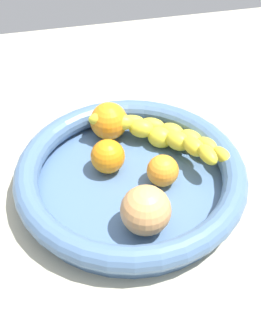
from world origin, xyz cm
name	(u,v)px	position (x,y,z in cm)	size (l,w,h in cm)	color
kitchen_counter	(130,194)	(0.00, 0.00, 1.50)	(120.00, 120.00, 3.00)	#AEAA93
fruit_bowl	(130,176)	(0.00, 0.00, 5.93)	(37.17, 37.17, 5.68)	#4B6C96
banana_draped_left	(157,135)	(6.70, -6.28, 7.85)	(16.75, 18.67, 5.83)	yellow
banana_draped_right	(179,136)	(6.57, -10.18, 7.05)	(16.50, 16.66, 3.72)	yellow
orange_front	(108,156)	(3.66, 2.97, 7.54)	(5.68, 5.68, 5.68)	orange
orange_mid_left	(109,121)	(12.20, 1.12, 8.04)	(6.68, 6.68, 6.68)	orange
orange_mid_right	(163,171)	(-1.31, -4.94, 7.27)	(5.15, 5.15, 5.15)	orange
peach_blush	(144,211)	(-9.63, 0.24, 8.38)	(7.37, 7.37, 7.37)	#E7A05D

